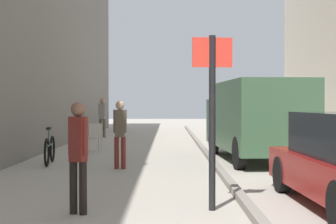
# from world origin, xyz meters

# --- Properties ---
(ground_plane) EXTENTS (80.00, 80.00, 0.00)m
(ground_plane) POSITION_xyz_m (0.00, 12.00, 0.00)
(ground_plane) COLOR #A8A093
(kerb_strip) EXTENTS (0.16, 40.00, 0.12)m
(kerb_strip) POSITION_xyz_m (1.58, 12.00, 0.06)
(kerb_strip) COLOR gray
(kerb_strip) RESTS_ON ground_plane
(pedestrian_main_foreground) EXTENTS (0.36, 0.26, 1.86)m
(pedestrian_main_foreground) POSITION_xyz_m (-2.73, 21.89, 1.07)
(pedestrian_main_foreground) COLOR brown
(pedestrian_main_foreground) RESTS_ON ground_plane
(pedestrian_mid_block) EXTENTS (0.33, 0.22, 1.66)m
(pedestrian_mid_block) POSITION_xyz_m (-0.78, 10.06, 0.96)
(pedestrian_mid_block) COLOR maroon
(pedestrian_mid_block) RESTS_ON ground_plane
(pedestrian_far_crossing) EXTENTS (0.30, 0.24, 1.61)m
(pedestrian_far_crossing) POSITION_xyz_m (-0.90, 4.93, 0.93)
(pedestrian_far_crossing) COLOR black
(pedestrian_far_crossing) RESTS_ON ground_plane
(delivery_van) EXTENTS (2.31, 5.70, 2.20)m
(delivery_van) POSITION_xyz_m (2.84, 11.93, 1.19)
(delivery_van) COLOR #335138
(delivery_van) RESTS_ON ground_plane
(street_sign_post) EXTENTS (0.60, 0.10, 2.60)m
(street_sign_post) POSITION_xyz_m (1.04, 5.20, 1.55)
(street_sign_post) COLOR black
(street_sign_post) RESTS_ON ground_plane
(bicycle_leaning) EXTENTS (0.22, 1.77, 0.98)m
(bicycle_leaning) POSITION_xyz_m (-2.72, 11.01, 0.38)
(bicycle_leaning) COLOR black
(bicycle_leaning) RESTS_ON ground_plane
(cafe_chair_near_window) EXTENTS (0.57, 0.57, 0.94)m
(cafe_chair_near_window) POSITION_xyz_m (-2.04, 14.52, 0.55)
(cafe_chair_near_window) COLOR #B7B2A8
(cafe_chair_near_window) RESTS_ON ground_plane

